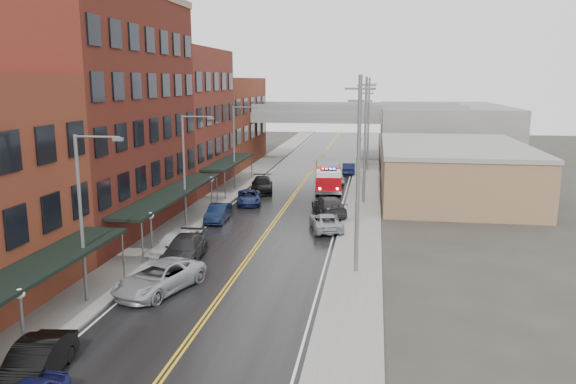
{
  "coord_description": "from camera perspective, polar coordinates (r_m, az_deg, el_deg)",
  "views": [
    {
      "loc": [
        8.15,
        -18.2,
        11.67
      ],
      "look_at": [
        1.44,
        24.76,
        3.0
      ],
      "focal_mm": 35.0,
      "sensor_mm": 36.0,
      "label": 1
    }
  ],
  "objects": [
    {
      "name": "utility_pole_1",
      "position": [
        53.48,
        7.85,
        5.42
      ],
      "size": [
        1.8,
        0.24,
        12.0
      ],
      "color": "#59595B",
      "rests_on": "ground"
    },
    {
      "name": "curb_right",
      "position": [
        49.64,
        5.75,
        -2.29
      ],
      "size": [
        0.3,
        160.0,
        0.15
      ],
      "primitive_type": "cube",
      "color": "gray",
      "rests_on": "ground"
    },
    {
      "name": "tan_building",
      "position": [
        59.44,
        16.36,
        1.94
      ],
      "size": [
        14.0,
        22.0,
        5.0
      ],
      "primitive_type": "cube",
      "color": "#876448",
      "rests_on": "ground"
    },
    {
      "name": "overpass",
      "position": [
        80.81,
        3.09,
        7.23
      ],
      "size": [
        40.0,
        10.0,
        7.5
      ],
      "color": "slate",
      "rests_on": "ground"
    },
    {
      "name": "globe_lamp_1",
      "position": [
        38.33,
        -13.76,
        -3.19
      ],
      "size": [
        0.44,
        0.44,
        3.12
      ],
      "color": "#59595B",
      "rests_on": "ground"
    },
    {
      "name": "street_lamp_1",
      "position": [
        45.15,
        -10.23,
        2.84
      ],
      "size": [
        2.64,
        0.22,
        9.0
      ],
      "color": "#59595B",
      "rests_on": "ground"
    },
    {
      "name": "utility_pole_0",
      "position": [
        33.64,
        7.15,
        2.01
      ],
      "size": [
        1.8,
        0.24,
        12.0
      ],
      "color": "#59595B",
      "rests_on": "ground"
    },
    {
      "name": "brick_building_b",
      "position": [
        46.53,
        -18.76,
        7.4
      ],
      "size": [
        9.0,
        20.0,
        18.0
      ],
      "primitive_type": "cube",
      "color": "#5A2017",
      "rests_on": "ground"
    },
    {
      "name": "parked_car_left_2",
      "position": [
        32.6,
        -12.96,
        -8.48
      ],
      "size": [
        4.46,
        6.43,
        1.63
      ],
      "primitive_type": "imported",
      "rotation": [
        0.0,
        0.0,
        -0.33
      ],
      "color": "#989B9F",
      "rests_on": "ground"
    },
    {
      "name": "parked_car_left_4",
      "position": [
        38.93,
        -11.29,
        -5.11
      ],
      "size": [
        2.69,
        5.16,
        1.67
      ],
      "primitive_type": "imported",
      "rotation": [
        0.0,
        0.0,
        -0.15
      ],
      "color": "silver",
      "rests_on": "ground"
    },
    {
      "name": "street_lamp_0",
      "position": [
        30.73,
        -19.95,
        -1.59
      ],
      "size": [
        2.64,
        0.22,
        9.0
      ],
      "color": "#59595B",
      "rests_on": "ground"
    },
    {
      "name": "utility_pole_2",
      "position": [
        73.4,
        8.17,
        6.97
      ],
      "size": [
        1.8,
        0.24,
        12.0
      ],
      "color": "#59595B",
      "rests_on": "ground"
    },
    {
      "name": "parked_car_left_6",
      "position": [
        53.88,
        -4.0,
        -0.54
      ],
      "size": [
        3.15,
        5.13,
        1.33
      ],
      "primitive_type": "imported",
      "rotation": [
        0.0,
        0.0,
        0.21
      ],
      "color": "#141F4B",
      "rests_on": "ground"
    },
    {
      "name": "parked_car_left_3",
      "position": [
        37.63,
        -10.49,
        -5.71
      ],
      "size": [
        2.65,
        5.65,
        1.6
      ],
      "primitive_type": "imported",
      "rotation": [
        0.0,
        0.0,
        0.08
      ],
      "color": "black",
      "rests_on": "ground"
    },
    {
      "name": "parked_car_right_1",
      "position": [
        49.36,
        4.18,
        -1.43
      ],
      "size": [
        3.86,
        6.2,
        1.68
      ],
      "primitive_type": "imported",
      "rotation": [
        0.0,
        0.0,
        3.42
      ],
      "color": "#272729",
      "rests_on": "ground"
    },
    {
      "name": "parked_car_right_0",
      "position": [
        44.46,
        3.87,
        -3.05
      ],
      "size": [
        3.32,
        5.33,
        1.37
      ],
      "primitive_type": "imported",
      "rotation": [
        0.0,
        0.0,
        3.37
      ],
      "color": "#93959A",
      "rests_on": "ground"
    },
    {
      "name": "curb_left",
      "position": [
        51.46,
        -6.92,
        -1.83
      ],
      "size": [
        0.3,
        160.0,
        0.15
      ],
      "primitive_type": "cube",
      "color": "gray",
      "rests_on": "ground"
    },
    {
      "name": "street_lamp_2",
      "position": [
        60.38,
        -5.29,
        5.06
      ],
      "size": [
        2.64,
        0.22,
        9.0
      ],
      "color": "#59595B",
      "rests_on": "ground"
    },
    {
      "name": "brick_building_far",
      "position": [
        79.36,
        -6.88,
        7.1
      ],
      "size": [
        9.0,
        20.0,
        12.0
      ],
      "primitive_type": "cube",
      "color": "brown",
      "rests_on": "ground"
    },
    {
      "name": "brick_building_c",
      "position": [
        62.63,
        -11.26,
        7.25
      ],
      "size": [
        9.0,
        15.0,
        15.0
      ],
      "primitive_type": "cube",
      "color": "maroon",
      "rests_on": "ground"
    },
    {
      "name": "road",
      "position": [
        50.26,
        -0.7,
        -2.14
      ],
      "size": [
        11.0,
        160.0,
        0.02
      ],
      "primitive_type": "cube",
      "color": "black",
      "rests_on": "ground"
    },
    {
      "name": "right_far_block",
      "position": [
        89.08,
        15.27,
        5.94
      ],
      "size": [
        18.0,
        30.0,
        8.0
      ],
      "primitive_type": "cube",
      "color": "slate",
      "rests_on": "ground"
    },
    {
      "name": "awning_0",
      "position": [
        28.51,
        -25.19,
        -7.57
      ],
      "size": [
        2.6,
        16.0,
        3.09
      ],
      "color": "black",
      "rests_on": "ground"
    },
    {
      "name": "globe_lamp_2",
      "position": [
        51.21,
        -7.79,
        0.64
      ],
      "size": [
        0.44,
        0.44,
        3.12
      ],
      "color": "#59595B",
      "rests_on": "ground"
    },
    {
      "name": "awning_2",
      "position": [
        61.36,
        -5.99,
        3.08
      ],
      "size": [
        2.6,
        13.0,
        3.09
      ],
      "color": "black",
      "rests_on": "ground"
    },
    {
      "name": "globe_lamp_0",
      "position": [
        26.6,
        -25.5,
        -10.48
      ],
      "size": [
        0.44,
        0.44,
        3.12
      ],
      "color": "#59595B",
      "rests_on": "ground"
    },
    {
      "name": "awning_1",
      "position": [
        44.92,
        -11.69,
        -0.1
      ],
      "size": [
        2.6,
        18.0,
        3.09
      ],
      "color": "black",
      "rests_on": "ground"
    },
    {
      "name": "sidewalk_left",
      "position": [
        51.93,
        -8.67,
        -1.76
      ],
      "size": [
        3.0,
        160.0,
        0.15
      ],
      "primitive_type": "cube",
      "color": "slate",
      "rests_on": "ground"
    },
    {
      "name": "sidewalk_right",
      "position": [
        49.58,
        7.65,
        -2.35
      ],
      "size": [
        3.0,
        160.0,
        0.15
      ],
      "primitive_type": "cube",
      "color": "slate",
      "rests_on": "ground"
    },
    {
      "name": "parked_car_right_2",
      "position": [
        65.05,
        4.74,
        1.65
      ],
      "size": [
        2.85,
        5.15,
        1.66
      ],
      "primitive_type": "imported",
      "rotation": [
        0.0,
        0.0,
        3.33
      ],
      "color": "silver",
      "rests_on": "ground"
    },
    {
      "name": "parked_car_left_1",
      "position": [
        25.07,
        -24.32,
        -15.53
      ],
      "size": [
        2.27,
        4.92,
        1.56
      ],
      "primitive_type": "imported",
      "rotation": [
        0.0,
        0.0,
        0.13
      ],
      "color": "black",
      "rests_on": "ground"
    },
    {
      "name": "parked_car_left_5",
      "position": [
        47.55,
        -7.11,
        -2.13
      ],
      "size": [
        1.71,
        4.41,
        1.43
      ],
      "primitive_type": "imported",
      "rotation": [
        0.0,
        0.0,
        0.04
      ],
      "color": "black",
      "rests_on": "ground"
    },
    {
      "name": "parked_car_left_7",
      "position": [
        59.49,
        -2.67,
        0.74
      ],
      "size": [
        3.19,
        5.83,
        1.6
      ],
      "primitive_type": "imported",
      "rotation": [
        0.0,
        0.0,
        0.18
      ],
      "color": "black",
      "rests_on": "ground"
    },
    {
      "name": "parked_car_right_3",
      "position": [
        71.32,
        6.19,
        2.39
      ],
      "size": [
        1.72,
        4.49,
        1.46
      ],
      "primitive_type": "imported",
      "rotation": [
        0.0,
        0.0,
        3.18
      ],
      "color": "black",
      "rests_on": "ground"
    },
    {
      "name": "fire_truck",
      "position": [
        60.4,
        4.07,
        1.68
      ],
      "size": [
        3.99,
        8.48,
        3.01
      ],
      "rotation": [
        0.0,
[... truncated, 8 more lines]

